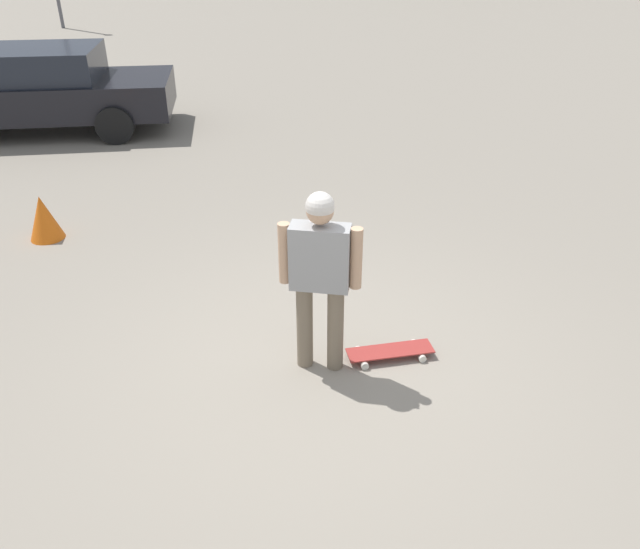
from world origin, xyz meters
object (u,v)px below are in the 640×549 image
(person, at_px, (320,268))
(car_parked_near, at_px, (35,89))
(skateboard, at_px, (390,351))
(traffic_cone, at_px, (44,218))

(person, relative_size, car_parked_near, 0.31)
(person, distance_m, skateboard, 1.08)
(car_parked_near, xyz_separation_m, traffic_cone, (-3.44, -3.29, -0.48))
(car_parked_near, distance_m, traffic_cone, 4.78)
(skateboard, bearing_deg, car_parked_near, -61.64)
(skateboard, relative_size, car_parked_near, 0.15)
(skateboard, bearing_deg, person, -1.70)
(person, bearing_deg, traffic_cone, 152.06)
(skateboard, height_order, traffic_cone, traffic_cone)
(person, height_order, car_parked_near, person)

